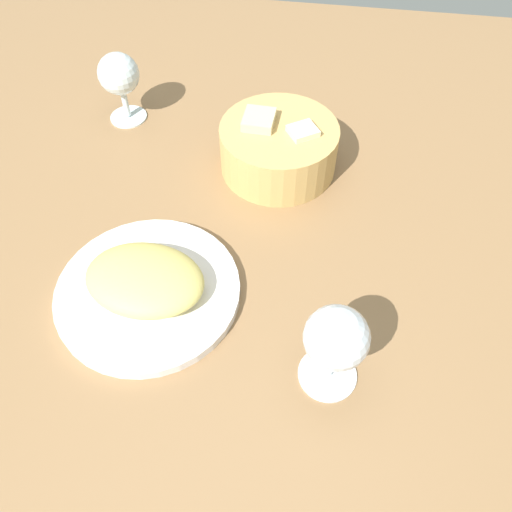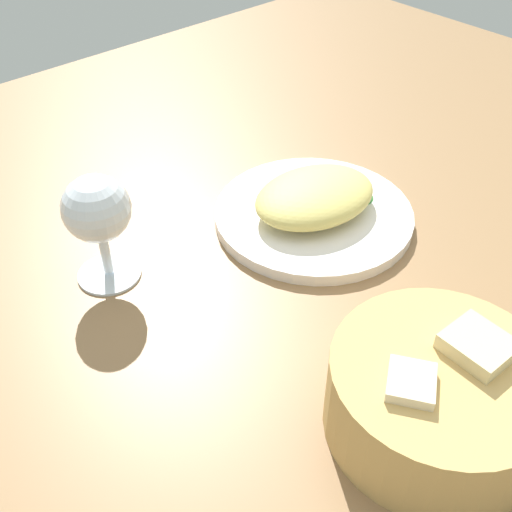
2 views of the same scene
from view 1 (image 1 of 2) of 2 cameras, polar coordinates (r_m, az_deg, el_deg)
The scene contains 7 objects.
ground_plane at distance 72.83cm, azimuth -8.51°, elevation 1.65°, with size 140.00×140.00×2.00cm, color olive.
plate at distance 66.27cm, azimuth -11.91°, elevation -3.89°, with size 23.28×23.28×1.40cm, color white.
omelette at distance 64.13cm, azimuth -12.29°, elevation -2.56°, with size 15.01×11.05×3.92cm, color #D6C668.
lettuce_garnish at distance 67.82cm, azimuth -16.38°, elevation -1.23°, with size 3.70×3.70×1.78cm, color #3A8439.
bread_basket at distance 78.80cm, azimuth 2.48°, elevation 12.01°, with size 17.66×17.66×8.75cm.
wine_glass_near at distance 53.51cm, azimuth 8.87°, elevation -9.35°, with size 6.88×6.88×12.15cm.
wine_glass_far at distance 89.10cm, azimuth -14.97°, elevation 18.65°, with size 6.60×6.60×11.67cm.
Camera 1 is at (17.58, -43.79, 54.47)cm, focal length 35.91 mm.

